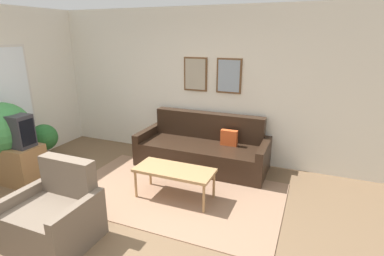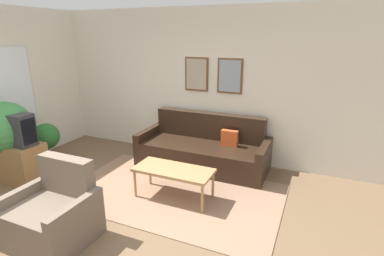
{
  "view_description": "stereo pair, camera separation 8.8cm",
  "coord_description": "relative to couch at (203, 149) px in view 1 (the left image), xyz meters",
  "views": [
    {
      "loc": [
        2.24,
        -2.15,
        2.24
      ],
      "look_at": [
        0.55,
        1.93,
        0.85
      ],
      "focal_mm": 28.0,
      "sensor_mm": 36.0,
      "label": 1
    },
    {
      "loc": [
        2.32,
        -2.11,
        2.24
      ],
      "look_at": [
        0.55,
        1.93,
        0.85
      ],
      "focal_mm": 28.0,
      "sensor_mm": 36.0,
      "label": 2
    }
  ],
  "objects": [
    {
      "name": "area_rug",
      "position": [
        -0.05,
        -1.11,
        -0.3
      ],
      "size": [
        3.1,
        1.85,
        0.01
      ],
      "color": "#937056",
      "rests_on": "ground_plane"
    },
    {
      "name": "potted_plant_tall",
      "position": [
        -2.66,
        -1.68,
        0.51
      ],
      "size": [
        0.83,
        0.83,
        1.26
      ],
      "color": "#935638",
      "rests_on": "ground_plane"
    },
    {
      "name": "tv",
      "position": [
        -2.41,
        -1.69,
        0.56
      ],
      "size": [
        0.6,
        0.28,
        0.49
      ],
      "color": "#2D2D33",
      "rests_on": "tv_stand"
    },
    {
      "name": "wall_back",
      "position": [
        -0.53,
        0.46,
        1.05
      ],
      "size": [
        8.0,
        0.09,
        2.7
      ],
      "color": "silver",
      "rests_on": "ground_plane"
    },
    {
      "name": "potted_plant_by_window",
      "position": [
        -2.66,
        -0.98,
        0.14
      ],
      "size": [
        0.47,
        0.47,
        0.72
      ],
      "color": "#935638",
      "rests_on": "ground_plane"
    },
    {
      "name": "coffee_table",
      "position": [
        0.02,
        -1.2,
        0.11
      ],
      "size": [
        1.11,
        0.49,
        0.45
      ],
      "color": "#A87F51",
      "rests_on": "ground_plane"
    },
    {
      "name": "couch",
      "position": [
        0.0,
        0.0,
        0.0
      ],
      "size": [
        2.25,
        0.9,
        0.9
      ],
      "color": "black",
      "rests_on": "ground_plane"
    },
    {
      "name": "armchair",
      "position": [
        -0.81,
        -2.54,
        0.0
      ],
      "size": [
        0.87,
        0.76,
        0.9
      ],
      "rotation": [
        0.0,
        0.0,
        -0.01
      ],
      "color": "#6B5B4C",
      "rests_on": "ground_plane"
    },
    {
      "name": "ground_plane",
      "position": [
        -0.54,
        -2.46,
        -0.3
      ],
      "size": [
        16.0,
        16.0,
        0.0
      ],
      "primitive_type": "plane",
      "color": "brown"
    },
    {
      "name": "tv_stand",
      "position": [
        -2.41,
        -1.69,
        0.01
      ],
      "size": [
        0.7,
        0.47,
        0.61
      ],
      "color": "olive",
      "rests_on": "ground_plane"
    }
  ]
}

